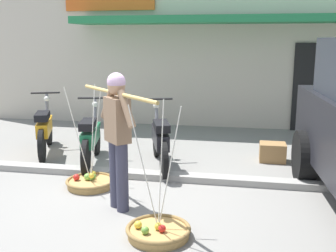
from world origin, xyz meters
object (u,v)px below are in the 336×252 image
object	(u,v)px
motorcycle_nearest_shop	(45,129)
wooden_crate	(272,152)
fruit_vendor	(118,132)
motorcycle_second_in_row	(91,139)
fruit_basket_right_side	(158,231)
motorcycle_third_in_row	(160,141)
fruit_basket_left_side	(90,182)

from	to	relation	value
motorcycle_nearest_shop	wooden_crate	xyz separation A→B (m)	(4.10, 0.28, -0.29)
fruit_vendor	motorcycle_second_in_row	world-z (taller)	fruit_vendor
fruit_basket_right_side	motorcycle_third_in_row	xyz separation A→B (m)	(-0.48, 2.37, 0.38)
motorcycle_nearest_shop	motorcycle_second_in_row	bearing A→B (deg)	-24.92
motorcycle_third_in_row	fruit_basket_left_side	bearing A→B (deg)	-126.24
fruit_basket_left_side	wooden_crate	xyz separation A→B (m)	(2.64, 1.78, 0.09)
fruit_basket_right_side	motorcycle_third_in_row	distance (m)	2.45
motorcycle_third_in_row	wooden_crate	xyz separation A→B (m)	(1.85, 0.70, -0.29)
motorcycle_nearest_shop	fruit_basket_left_side	bearing A→B (deg)	-45.77
fruit_basket_left_side	motorcycle_second_in_row	size ratio (longest dim) A/B	0.81
fruit_vendor	motorcycle_nearest_shop	size ratio (longest dim) A/B	0.98
fruit_vendor	wooden_crate	size ratio (longest dim) A/B	3.85
fruit_vendor	motorcycle_nearest_shop	distance (m)	3.05
motorcycle_nearest_shop	wooden_crate	size ratio (longest dim) A/B	3.91
wooden_crate	motorcycle_second_in_row	bearing A→B (deg)	-165.30
motorcycle_third_in_row	fruit_basket_right_side	bearing A→B (deg)	-78.56
fruit_vendor	fruit_basket_right_side	distance (m)	1.28
fruit_basket_right_side	motorcycle_second_in_row	size ratio (longest dim) A/B	0.81
motorcycle_nearest_shop	motorcycle_third_in_row	world-z (taller)	same
fruit_vendor	wooden_crate	distance (m)	3.25
fruit_vendor	motorcycle_second_in_row	distance (m)	1.99
fruit_vendor	wooden_crate	xyz separation A→B (m)	(2.00, 2.42, -0.82)
fruit_basket_left_side	motorcycle_third_in_row	size ratio (longest dim) A/B	0.83
motorcycle_nearest_shop	fruit_vendor	bearing A→B (deg)	-45.61
motorcycle_nearest_shop	wooden_crate	distance (m)	4.12
motorcycle_nearest_shop	motorcycle_third_in_row	bearing A→B (deg)	-10.47
motorcycle_nearest_shop	wooden_crate	world-z (taller)	motorcycle_nearest_shop
fruit_basket_left_side	fruit_vendor	bearing A→B (deg)	-45.26
fruit_basket_right_side	motorcycle_second_in_row	world-z (taller)	fruit_basket_right_side
motorcycle_nearest_shop	motorcycle_second_in_row	xyz separation A→B (m)	(1.09, -0.51, 0.00)
fruit_vendor	fruit_basket_right_side	size ratio (longest dim) A/B	1.17
motorcycle_second_in_row	motorcycle_third_in_row	size ratio (longest dim) A/B	1.02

